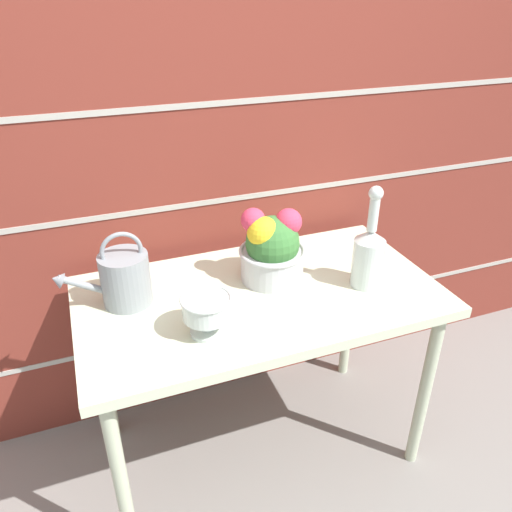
{
  "coord_description": "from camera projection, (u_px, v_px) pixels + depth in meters",
  "views": [
    {
      "loc": [
        -0.51,
        -1.3,
        1.65
      ],
      "look_at": [
        0.0,
        0.03,
        0.86
      ],
      "focal_mm": 35.0,
      "sensor_mm": 36.0,
      "label": 1
    }
  ],
  "objects": [
    {
      "name": "flower_planter",
      "position": [
        272.0,
        248.0,
        1.69
      ],
      "size": [
        0.23,
        0.23,
        0.26
      ],
      "color": "#BCBCC1",
      "rests_on": "patio_table"
    },
    {
      "name": "watering_can",
      "position": [
        124.0,
        278.0,
        1.57
      ],
      "size": [
        0.3,
        0.16,
        0.25
      ],
      "color": "gray",
      "rests_on": "patio_table"
    },
    {
      "name": "brick_wall",
      "position": [
        218.0,
        151.0,
        1.84
      ],
      "size": [
        3.6,
        0.08,
        2.2
      ],
      "color": "maroon",
      "rests_on": "ground_plane"
    },
    {
      "name": "ground_plane",
      "position": [
        259.0,
        445.0,
        2.02
      ],
      "size": [
        12.0,
        12.0,
        0.0
      ],
      "primitive_type": "plane",
      "color": "gray"
    },
    {
      "name": "glass_decanter",
      "position": [
        369.0,
        253.0,
        1.65
      ],
      "size": [
        0.1,
        0.1,
        0.36
      ],
      "color": "silver",
      "rests_on": "patio_table"
    },
    {
      "name": "crystal_pedestal_bowl",
      "position": [
        207.0,
        310.0,
        1.43
      ],
      "size": [
        0.15,
        0.15,
        0.13
      ],
      "color": "silver",
      "rests_on": "patio_table"
    },
    {
      "name": "patio_table",
      "position": [
        259.0,
        311.0,
        1.7
      ],
      "size": [
        1.2,
        0.66,
        0.74
      ],
      "color": "beige",
      "rests_on": "ground_plane"
    }
  ]
}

